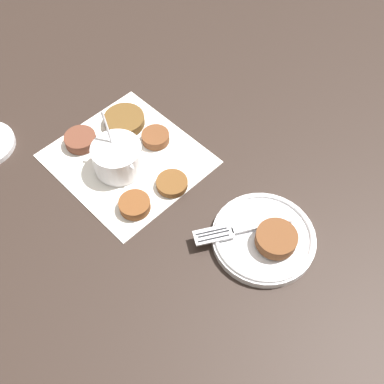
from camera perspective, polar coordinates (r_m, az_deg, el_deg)
ground_plane at (r=0.91m, az=-7.77°, el=4.39°), size 4.00×4.00×0.00m
napkin at (r=0.90m, az=-7.99°, el=4.06°), size 0.30×0.28×0.00m
sauce_bowl at (r=0.87m, az=-9.37°, el=4.19°), size 0.10×0.10×0.12m
fritter_0 at (r=0.94m, az=-13.97°, el=6.45°), size 0.06×0.06×0.02m
fritter_1 at (r=0.92m, az=-4.77°, el=7.05°), size 0.06×0.06×0.02m
fritter_2 at (r=0.85m, az=-2.56°, el=1.11°), size 0.06×0.06×0.01m
fritter_3 at (r=0.83m, az=-7.30°, el=-1.62°), size 0.06×0.06×0.02m
fritter_4 at (r=0.96m, az=-8.59°, el=9.01°), size 0.08×0.08×0.02m
serving_plate at (r=0.80m, az=9.08°, el=-5.69°), size 0.18×0.18×0.02m
fritter_on_plate at (r=0.78m, az=10.65°, el=-5.84°), size 0.07×0.07×0.02m
fork at (r=0.78m, az=5.17°, el=-4.94°), size 0.10×0.17×0.00m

